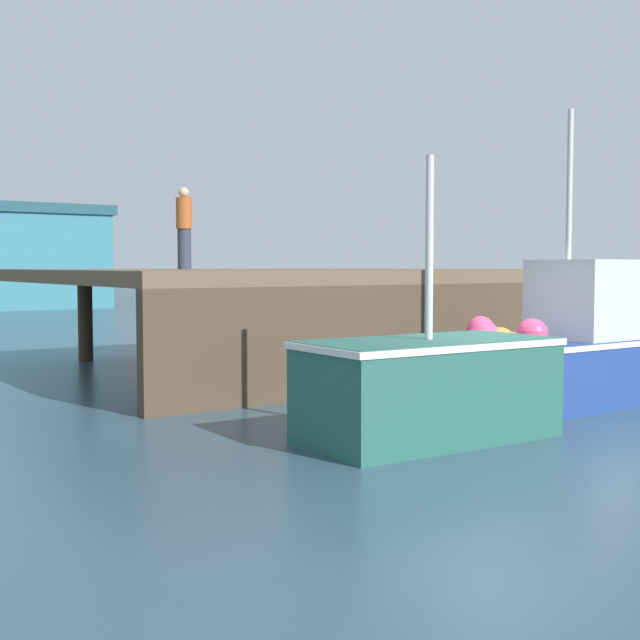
% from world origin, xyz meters
% --- Properties ---
extents(ground, '(120.00, 160.00, 0.10)m').
position_xyz_m(ground, '(0.00, 0.00, -0.05)').
color(ground, '#2D4756').
extents(pier, '(9.61, 7.98, 2.08)m').
position_xyz_m(pier, '(1.09, 6.37, 1.73)').
color(pier, brown).
rests_on(pier, ground).
extents(fishing_boat_near_left, '(3.26, 1.63, 3.49)m').
position_xyz_m(fishing_boat_near_left, '(-1.40, -0.26, 0.67)').
color(fishing_boat_near_left, '#23564C').
rests_on(fishing_boat_near_left, ground).
extents(fishing_boat_near_right, '(3.22, 1.55, 4.50)m').
position_xyz_m(fishing_boat_near_right, '(2.04, 0.44, 0.89)').
color(fishing_boat_near_right, navy).
rests_on(fishing_boat_near_right, ground).
extents(rowboat, '(1.56, 1.14, 0.33)m').
position_xyz_m(rowboat, '(2.38, 2.00, 0.15)').
color(rowboat, silver).
rests_on(rowboat, ground).
extents(dockworker, '(0.34, 0.34, 1.74)m').
position_xyz_m(dockworker, '(-0.39, 8.59, 2.96)').
color(dockworker, '#2D3342').
rests_on(dockworker, pier).
extents(mooring_buoy_foreground, '(0.51, 0.51, 0.58)m').
position_xyz_m(mooring_buoy_foreground, '(-2.02, 0.38, 0.26)').
color(mooring_buoy_foreground, yellow).
rests_on(mooring_buoy_foreground, ground).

